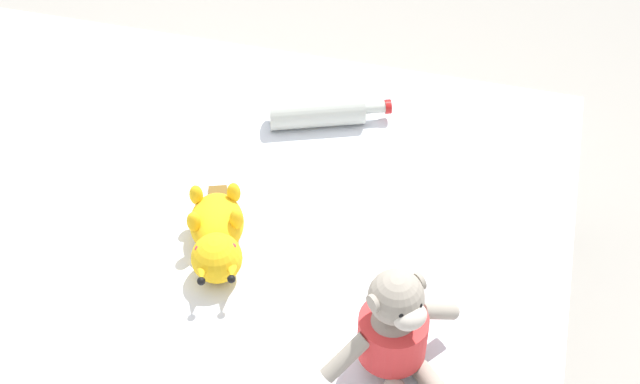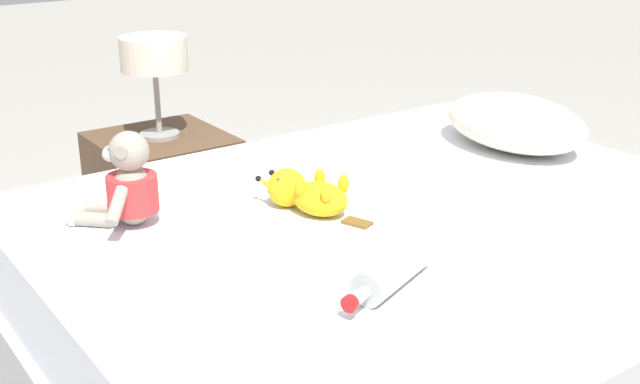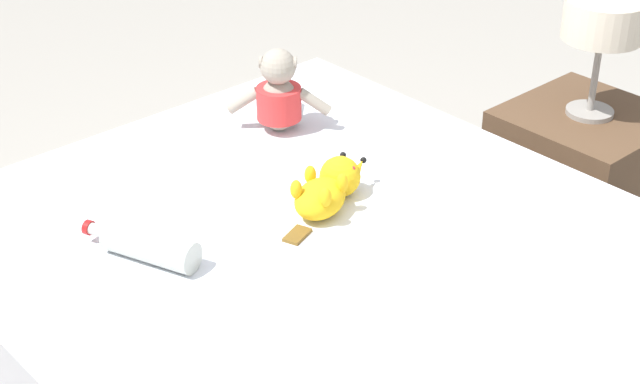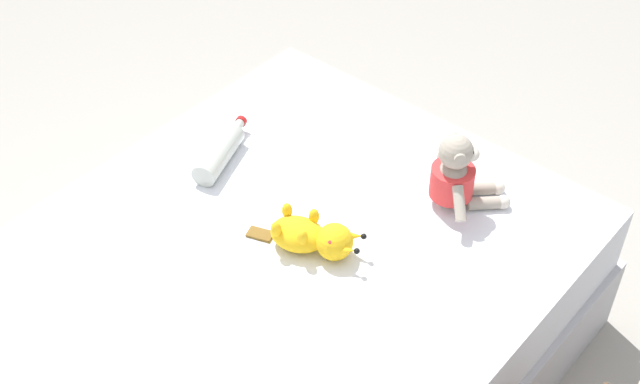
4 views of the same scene
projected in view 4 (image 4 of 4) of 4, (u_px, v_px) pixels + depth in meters
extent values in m
cube|color=#B2B2B7|center=(255.00, 362.00, 2.48)|extent=(1.33, 1.81, 0.27)
cube|color=white|center=(251.00, 306.00, 2.31)|extent=(1.29, 1.76, 0.22)
ellipsoid|color=#9E9384|center=(452.00, 183.00, 2.40)|extent=(0.15, 0.15, 0.15)
cylinder|color=red|center=(452.00, 181.00, 2.40)|extent=(0.17, 0.17, 0.09)
sphere|color=#9E9384|center=(456.00, 152.00, 2.33)|extent=(0.10, 0.10, 0.10)
ellipsoid|color=beige|center=(471.00, 153.00, 2.34)|extent=(0.08, 0.08, 0.04)
sphere|color=black|center=(469.00, 144.00, 2.34)|extent=(0.01, 0.01, 0.01)
sphere|color=black|center=(472.00, 153.00, 2.31)|extent=(0.01, 0.01, 0.01)
cylinder|color=#9E9384|center=(453.00, 137.00, 2.36)|extent=(0.03, 0.03, 0.03)
cylinder|color=#9E9384|center=(460.00, 159.00, 2.29)|extent=(0.03, 0.03, 0.03)
cylinder|color=#9E9384|center=(445.00, 158.00, 2.47)|extent=(0.09, 0.09, 0.08)
cylinder|color=#9E9384|center=(459.00, 204.00, 2.33)|extent=(0.09, 0.09, 0.08)
cylinder|color=#9E9384|center=(481.00, 189.00, 2.47)|extent=(0.10, 0.10, 0.04)
cylinder|color=#9E9384|center=(486.00, 203.00, 2.43)|extent=(0.10, 0.10, 0.04)
sphere|color=beige|center=(498.00, 188.00, 2.47)|extent=(0.04, 0.04, 0.04)
sphere|color=beige|center=(503.00, 202.00, 2.43)|extent=(0.04, 0.04, 0.04)
ellipsoid|color=yellow|center=(298.00, 234.00, 2.30)|extent=(0.18, 0.15, 0.08)
sphere|color=yellow|center=(334.00, 242.00, 2.27)|extent=(0.10, 0.10, 0.10)
cone|color=yellow|center=(353.00, 236.00, 2.27)|extent=(0.07, 0.05, 0.05)
sphere|color=black|center=(364.00, 236.00, 2.26)|extent=(0.02, 0.02, 0.02)
cone|color=yellow|center=(346.00, 250.00, 2.23)|extent=(0.07, 0.05, 0.05)
sphere|color=black|center=(357.00, 251.00, 2.22)|extent=(0.02, 0.02, 0.02)
sphere|color=red|center=(338.00, 227.00, 2.27)|extent=(0.02, 0.02, 0.02)
sphere|color=red|center=(331.00, 242.00, 2.23)|extent=(0.02, 0.02, 0.02)
ellipsoid|color=yellow|center=(314.00, 216.00, 2.30)|extent=(0.04, 0.04, 0.05)
ellipsoid|color=yellow|center=(302.00, 238.00, 2.24)|extent=(0.04, 0.04, 0.05)
ellipsoid|color=yellow|center=(287.00, 211.00, 2.31)|extent=(0.04, 0.04, 0.05)
ellipsoid|color=yellow|center=(276.00, 229.00, 2.26)|extent=(0.04, 0.04, 0.05)
cube|color=brown|center=(260.00, 234.00, 2.36)|extent=(0.08, 0.06, 0.01)
cylinder|color=#B7BCB2|center=(219.00, 154.00, 2.56)|extent=(0.15, 0.23, 0.07)
cylinder|color=#B7BCB2|center=(237.00, 127.00, 2.65)|extent=(0.04, 0.06, 0.03)
cylinder|color=red|center=(241.00, 121.00, 2.67)|extent=(0.04, 0.03, 0.03)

